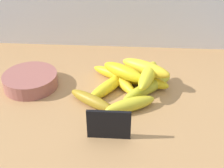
# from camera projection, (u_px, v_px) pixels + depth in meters

# --- Properties ---
(counter_top) EXTENTS (1.10, 0.76, 0.03)m
(counter_top) POSITION_uv_depth(u_px,v_px,m) (93.00, 106.00, 0.91)
(counter_top) COLOR #AB7E4F
(counter_top) RESTS_ON ground
(chalkboard_sign) EXTENTS (0.11, 0.02, 0.08)m
(chalkboard_sign) POSITION_uv_depth(u_px,v_px,m) (109.00, 126.00, 0.75)
(chalkboard_sign) COLOR black
(chalkboard_sign) RESTS_ON counter_top
(fruit_bowl) EXTENTS (0.17, 0.17, 0.04)m
(fruit_bowl) POSITION_uv_depth(u_px,v_px,m) (31.00, 80.00, 0.96)
(fruit_bowl) COLOR #9C5851
(fruit_bowl) RESTS_ON counter_top
(banana_0) EXTENTS (0.15, 0.10, 0.04)m
(banana_0) POSITION_uv_depth(u_px,v_px,m) (130.00, 105.00, 0.86)
(banana_0) COLOR gold
(banana_0) RESTS_ON counter_top
(banana_1) EXTENTS (0.13, 0.17, 0.04)m
(banana_1) POSITION_uv_depth(u_px,v_px,m) (108.00, 87.00, 0.94)
(banana_1) COLOR yellow
(banana_1) RESTS_ON counter_top
(banana_2) EXTENTS (0.15, 0.12, 0.04)m
(banana_2) POSITION_uv_depth(u_px,v_px,m) (92.00, 100.00, 0.88)
(banana_2) COLOR olive
(banana_2) RESTS_ON counter_top
(banana_3) EXTENTS (0.11, 0.15, 0.04)m
(banana_3) POSITION_uv_depth(u_px,v_px,m) (122.00, 82.00, 0.96)
(banana_3) COLOR yellow
(banana_3) RESTS_ON counter_top
(banana_4) EXTENTS (0.17, 0.12, 0.04)m
(banana_4) POSITION_uv_depth(u_px,v_px,m) (116.00, 75.00, 1.00)
(banana_4) COLOR yellow
(banana_4) RESTS_ON counter_top
(banana_5) EXTENTS (0.17, 0.11, 0.04)m
(banana_5) POSITION_uv_depth(u_px,v_px,m) (144.00, 80.00, 0.97)
(banana_5) COLOR yellow
(banana_5) RESTS_ON counter_top
(banana_6) EXTENTS (0.17, 0.17, 0.04)m
(banana_6) POSITION_uv_depth(u_px,v_px,m) (148.00, 88.00, 0.93)
(banana_6) COLOR gold
(banana_6) RESTS_ON counter_top
(banana_7) EXTENTS (0.09, 0.17, 0.04)m
(banana_7) POSITION_uv_depth(u_px,v_px,m) (148.00, 75.00, 0.92)
(banana_7) COLOR yellow
(banana_7) RESTS_ON banana_6
(banana_8) EXTENTS (0.15, 0.12, 0.04)m
(banana_8) POSITION_uv_depth(u_px,v_px,m) (123.00, 72.00, 0.94)
(banana_8) COLOR yellow
(banana_8) RESTS_ON banana_3
(banana_9) EXTENTS (0.17, 0.12, 0.04)m
(banana_9) POSITION_uv_depth(u_px,v_px,m) (146.00, 68.00, 0.95)
(banana_9) COLOR yellow
(banana_9) RESTS_ON banana_5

